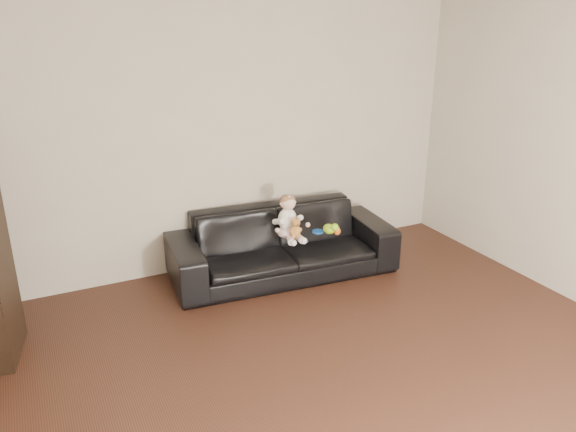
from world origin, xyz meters
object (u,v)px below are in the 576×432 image
teddy_bear (296,228)px  toy_blue_disc (318,232)px  sofa (282,243)px  toy_green (329,229)px  baby (289,219)px  toy_rattle (337,231)px

teddy_bear → toy_blue_disc: size_ratio=1.71×
sofa → toy_green: (0.42, -0.19, 0.15)m
teddy_bear → toy_green: 0.41m
baby → sofa: bearing=106.0°
toy_rattle → toy_blue_disc: toy_rattle is taller
sofa → baby: size_ratio=5.11×
sofa → toy_green: size_ratio=15.74×
toy_green → toy_rattle: 0.09m
baby → toy_green: size_ratio=3.08×
toy_green → toy_rattle: size_ratio=1.92×
baby → toy_rattle: size_ratio=5.92×
baby → teddy_bear: size_ratio=2.24×
baby → toy_blue_disc: 0.37m
sofa → teddy_bear: 0.35m
teddy_bear → toy_green: size_ratio=1.38×
baby → toy_rattle: baby is taller
sofa → toy_rattle: sofa is taller
sofa → baby: bearing=-79.7°
toy_green → sofa: bearing=155.1°
toy_blue_disc → sofa: bearing=160.3°
sofa → toy_blue_disc: sofa is taller
teddy_bear → toy_green: (0.40, 0.05, -0.10)m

